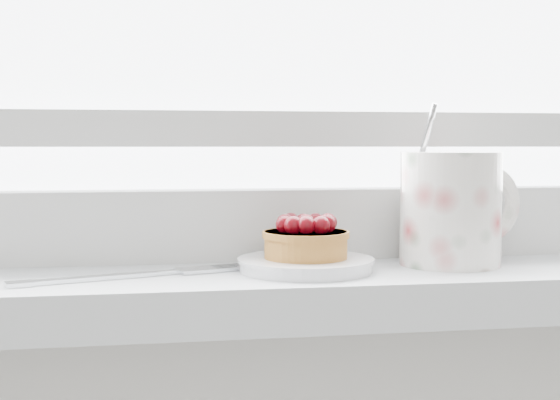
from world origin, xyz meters
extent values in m
cube|color=silver|center=(0.00, 1.90, 0.92)|extent=(1.60, 0.20, 0.04)
cube|color=silver|center=(0.00, 1.97, 0.97)|extent=(1.30, 0.05, 0.07)
cube|color=silver|center=(0.00, 1.97, 1.07)|extent=(1.30, 0.04, 0.04)
cylinder|color=white|center=(0.00, 1.88, 0.95)|extent=(0.12, 0.12, 0.01)
cylinder|color=#995E21|center=(0.00, 1.88, 0.96)|extent=(0.07, 0.07, 0.02)
cylinder|color=#995E21|center=(0.00, 1.88, 0.97)|extent=(0.08, 0.08, 0.01)
sphere|color=#420005|center=(0.00, 1.88, 0.98)|extent=(0.02, 0.02, 0.02)
sphere|color=#420005|center=(0.02, 1.88, 0.98)|extent=(0.02, 0.02, 0.02)
sphere|color=#420005|center=(0.02, 1.90, 0.98)|extent=(0.02, 0.02, 0.02)
sphere|color=#420005|center=(0.00, 1.90, 0.98)|extent=(0.02, 0.02, 0.02)
sphere|color=#420005|center=(-0.01, 1.90, 0.98)|extent=(0.02, 0.02, 0.02)
sphere|color=#420005|center=(-0.01, 1.89, 0.98)|extent=(0.02, 0.02, 0.02)
sphere|color=#420005|center=(-0.02, 1.88, 0.98)|extent=(0.02, 0.02, 0.02)
sphere|color=#420005|center=(-0.01, 1.87, 0.98)|extent=(0.02, 0.02, 0.02)
sphere|color=#420005|center=(0.00, 1.86, 0.98)|extent=(0.02, 0.02, 0.02)
sphere|color=#420005|center=(0.01, 1.86, 0.98)|extent=(0.02, 0.02, 0.02)
sphere|color=#420005|center=(0.02, 1.87, 0.98)|extent=(0.02, 0.02, 0.02)
cylinder|color=white|center=(0.15, 1.90, 0.99)|extent=(0.12, 0.12, 0.11)
cylinder|color=black|center=(0.15, 1.90, 1.04)|extent=(0.08, 0.08, 0.01)
torus|color=white|center=(0.20, 1.91, 1.00)|extent=(0.07, 0.04, 0.07)
cylinder|color=silver|center=(0.13, 1.91, 1.06)|extent=(0.02, 0.03, 0.07)
cube|color=silver|center=(-0.19, 1.86, 0.94)|extent=(0.11, 0.05, 0.00)
cube|color=silver|center=(-0.24, 1.85, 0.94)|extent=(0.03, 0.02, 0.00)
cube|color=silver|center=(-0.12, 1.88, 0.94)|extent=(0.02, 0.02, 0.00)
cube|color=silver|center=(-0.10, 1.89, 0.94)|extent=(0.04, 0.04, 0.00)
cube|color=silver|center=(-0.06, 1.89, 0.94)|extent=(0.04, 0.01, 0.00)
cube|color=silver|center=(-0.06, 1.90, 0.94)|extent=(0.04, 0.01, 0.00)
cube|color=silver|center=(-0.07, 1.91, 0.94)|extent=(0.04, 0.01, 0.00)
cube|color=silver|center=(-0.07, 1.91, 0.94)|extent=(0.04, 0.01, 0.00)
camera|label=1|loc=(-0.14, 1.20, 1.05)|focal=50.00mm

